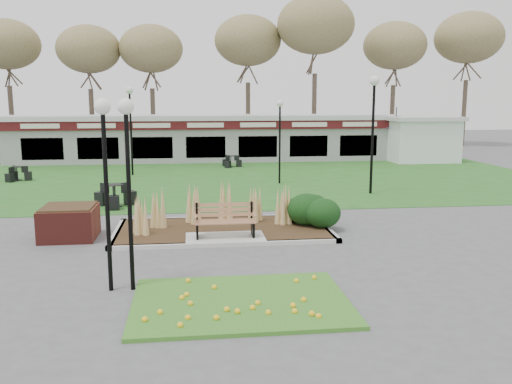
{
  "coord_description": "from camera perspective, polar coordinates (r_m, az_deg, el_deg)",
  "views": [
    {
      "loc": [
        -0.91,
        -14.6,
        3.98
      ],
      "look_at": [
        1.09,
        2.0,
        1.06
      ],
      "focal_mm": 38.0,
      "sensor_mm": 36.0,
      "label": 1
    }
  ],
  "objects": [
    {
      "name": "bistro_set_c",
      "position": [
        20.59,
        -14.6,
        -0.73
      ],
      "size": [
        1.56,
        1.39,
        0.83
      ],
      "color": "black",
      "rests_on": "ground"
    },
    {
      "name": "patio_umbrella",
      "position": [
        35.08,
        14.44,
        5.47
      ],
      "size": [
        2.34,
        2.36,
        2.3
      ],
      "color": "black",
      "rests_on": "ground"
    },
    {
      "name": "service_hut",
      "position": [
        35.73,
        17.0,
        5.41
      ],
      "size": [
        4.4,
        3.4,
        2.83
      ],
      "color": "white",
      "rests_on": "ground"
    },
    {
      "name": "lamp_post_far_right",
      "position": [
        22.88,
        12.27,
        8.59
      ],
      "size": [
        0.4,
        0.4,
        4.86
      ],
      "color": "black",
      "rests_on": "ground"
    },
    {
      "name": "brick_planter",
      "position": [
        16.36,
        -19.06,
        -3.01
      ],
      "size": [
        1.5,
        1.5,
        0.95
      ],
      "color": "maroon",
      "rests_on": "ground"
    },
    {
      "name": "lamp_post_far_left",
      "position": [
        28.59,
        -13.11,
        8.3
      ],
      "size": [
        0.38,
        0.38,
        4.54
      ],
      "color": "black",
      "rests_on": "ground"
    },
    {
      "name": "ground",
      "position": [
        15.16,
        -3.22,
        -5.33
      ],
      "size": [
        100.0,
        100.0,
        0.0
      ],
      "primitive_type": "plane",
      "color": "#515154",
      "rests_on": "ground"
    },
    {
      "name": "bistro_set_a",
      "position": [
        28.6,
        -23.83,
        1.56
      ],
      "size": [
        1.16,
        1.28,
        0.68
      ],
      "color": "black",
      "rests_on": "ground"
    },
    {
      "name": "park_bench",
      "position": [
        15.26,
        -3.3,
        -2.95
      ],
      "size": [
        1.7,
        0.66,
        0.93
      ],
      "color": "#986244",
      "rests_on": "ground"
    },
    {
      "name": "lamp_post_near_right",
      "position": [
        11.22,
        -13.38,
        4.09
      ],
      "size": [
        0.33,
        0.33,
        3.97
      ],
      "color": "black",
      "rests_on": "ground"
    },
    {
      "name": "tree_backdrop",
      "position": [
        42.83,
        -5.85,
        15.72
      ],
      "size": [
        47.24,
        5.24,
        10.36
      ],
      "color": "#47382B",
      "rests_on": "ground"
    },
    {
      "name": "car_black",
      "position": [
        42.33,
        -16.57,
        4.99
      ],
      "size": [
        4.06,
        1.52,
        1.32
      ],
      "primitive_type": "imported",
      "rotation": [
        0.0,
        0.0,
        1.54
      ],
      "color": "black",
      "rests_on": "ground"
    },
    {
      "name": "lamp_post_mid_right",
      "position": [
        25.11,
        2.53,
        7.27
      ],
      "size": [
        0.32,
        0.32,
        3.88
      ],
      "color": "black",
      "rests_on": "ground"
    },
    {
      "name": "planting_bed",
      "position": [
        16.5,
        0.89,
        -2.75
      ],
      "size": [
        6.75,
        3.4,
        1.27
      ],
      "color": "#362015",
      "rests_on": "ground"
    },
    {
      "name": "food_pavilion",
      "position": [
        34.66,
        -5.39,
        5.71
      ],
      "size": [
        24.6,
        3.4,
        2.9
      ],
      "color": "#959698",
      "rests_on": "ground"
    },
    {
      "name": "bistro_set_d",
      "position": [
        31.44,
        -2.66,
        3.05
      ],
      "size": [
        1.1,
        1.22,
        0.65
      ],
      "color": "black",
      "rests_on": "ground"
    },
    {
      "name": "flower_bed",
      "position": [
        10.77,
        -1.61,
        -11.37
      ],
      "size": [
        4.2,
        3.0,
        0.16
      ],
      "color": "#245F1B",
      "rests_on": "ground"
    },
    {
      "name": "lawn",
      "position": [
        26.91,
        -4.87,
        1.38
      ],
      "size": [
        34.0,
        16.0,
        0.02
      ],
      "primitive_type": "cube",
      "color": "#21581C",
      "rests_on": "ground"
    },
    {
      "name": "lamp_post_near_left",
      "position": [
        11.28,
        -15.65,
        4.02
      ],
      "size": [
        0.33,
        0.33,
        3.97
      ],
      "color": "black",
      "rests_on": "ground"
    }
  ]
}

